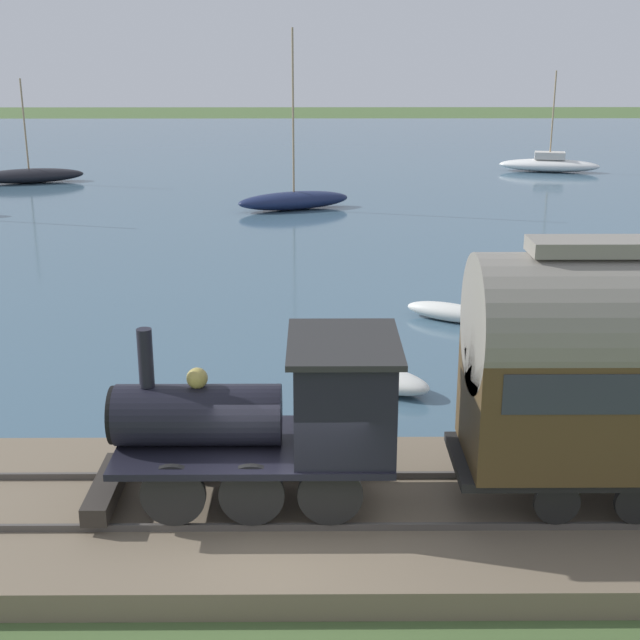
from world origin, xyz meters
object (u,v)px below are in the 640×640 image
(sailboat_white, at_px, (549,164))
(rowboat_near_shore, at_px, (602,313))
(steam_locomotive, at_px, (284,411))
(rowboat_far_out, at_px, (381,379))
(sailboat_black, at_px, (29,175))
(rowboat_mid_harbor, at_px, (450,312))
(sailboat_navy, at_px, (294,200))

(sailboat_white, xyz_separation_m, rowboat_near_shore, (-31.50, 6.35, -0.25))
(steam_locomotive, xyz_separation_m, rowboat_far_out, (6.40, -2.14, -1.93))
(sailboat_white, bearing_deg, sailboat_black, 110.32)
(sailboat_black, xyz_separation_m, rowboat_mid_harbor, (-27.08, -20.97, -0.17))
(sailboat_white, relative_size, rowboat_mid_harbor, 2.35)
(rowboat_near_shore, bearing_deg, rowboat_far_out, -175.27)
(steam_locomotive, xyz_separation_m, rowboat_near_shore, (11.91, -9.26, -1.98))
(sailboat_white, bearing_deg, rowboat_far_out, 172.51)
(rowboat_far_out, bearing_deg, rowboat_mid_harbor, 11.50)
(sailboat_white, relative_size, sailboat_black, 1.01)
(sailboat_navy, distance_m, rowboat_near_shore, 20.87)
(steam_locomotive, height_order, rowboat_mid_harbor, steam_locomotive)
(steam_locomotive, xyz_separation_m, sailboat_navy, (30.36, 0.49, -1.72))
(steam_locomotive, distance_m, sailboat_white, 46.16)
(rowboat_mid_harbor, bearing_deg, rowboat_far_out, -174.51)
(sailboat_navy, height_order, rowboat_mid_harbor, sailboat_navy)
(steam_locomotive, bearing_deg, rowboat_near_shore, -37.86)
(sailboat_white, bearing_deg, steam_locomotive, 172.73)
(sailboat_white, xyz_separation_m, rowboat_far_out, (-37.01, 13.47, -0.20))
(steam_locomotive, relative_size, sailboat_black, 0.82)
(sailboat_black, height_order, sailboat_navy, sailboat_navy)
(sailboat_black, bearing_deg, rowboat_mid_harbor, -159.11)
(rowboat_far_out, relative_size, rowboat_near_shore, 1.10)
(sailboat_navy, height_order, rowboat_near_shore, sailboat_navy)
(sailboat_black, bearing_deg, sailboat_white, -99.05)
(rowboat_far_out, relative_size, rowboat_mid_harbor, 1.00)
(rowboat_mid_harbor, height_order, rowboat_near_shore, rowboat_mid_harbor)
(rowboat_mid_harbor, bearing_deg, sailboat_white, 10.49)
(rowboat_near_shore, bearing_deg, steam_locomotive, -160.89)
(rowboat_far_out, distance_m, rowboat_mid_harbor, 6.08)
(sailboat_black, distance_m, rowboat_mid_harbor, 34.25)
(sailboat_white, height_order, sailboat_black, sailboat_white)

